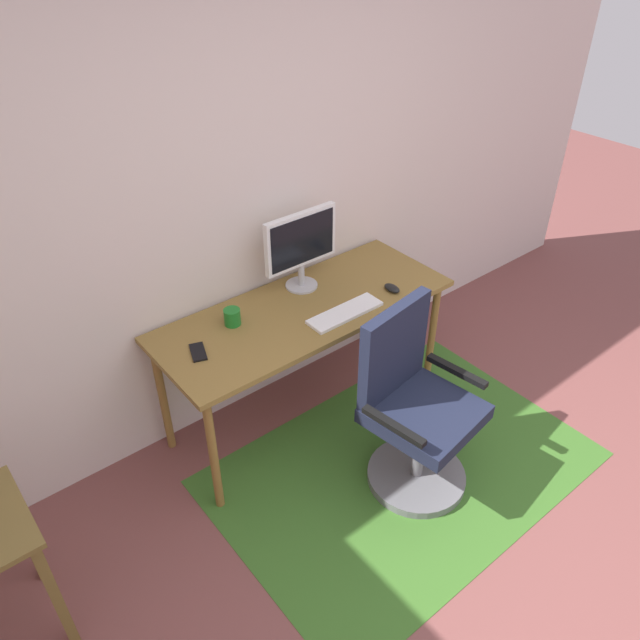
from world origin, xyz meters
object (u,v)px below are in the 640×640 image
(keyboard, at_px, (345,313))
(computer_mouse, at_px, (392,288))
(monitor, at_px, (301,244))
(office_chair, at_px, (414,415))
(coffee_cup, at_px, (232,317))
(cell_phone, at_px, (198,352))
(desk, at_px, (305,318))

(keyboard, height_order, computer_mouse, computer_mouse)
(monitor, xyz_separation_m, office_chair, (0.01, -0.90, -0.60))
(monitor, xyz_separation_m, coffee_cup, (-0.50, -0.07, -0.23))
(monitor, bearing_deg, cell_phone, -167.75)
(keyboard, bearing_deg, computer_mouse, 1.40)
(desk, bearing_deg, keyboard, -55.65)
(computer_mouse, bearing_deg, keyboard, -178.60)
(keyboard, distance_m, coffee_cup, 0.59)
(monitor, bearing_deg, office_chair, -89.46)
(desk, xyz_separation_m, keyboard, (0.12, -0.18, 0.08))
(desk, relative_size, computer_mouse, 15.86)
(keyboard, distance_m, cell_phone, 0.79)
(desk, height_order, office_chair, office_chair)
(cell_phone, bearing_deg, desk, 18.32)
(computer_mouse, distance_m, office_chair, 0.73)
(keyboard, height_order, coffee_cup, coffee_cup)
(computer_mouse, relative_size, coffee_cup, 1.19)
(keyboard, xyz_separation_m, coffee_cup, (-0.50, 0.29, 0.03))
(monitor, xyz_separation_m, cell_phone, (-0.75, -0.16, -0.26))
(monitor, distance_m, office_chair, 1.08)
(coffee_cup, distance_m, cell_phone, 0.28)
(keyboard, bearing_deg, cell_phone, 165.50)
(monitor, distance_m, keyboard, 0.45)
(monitor, relative_size, office_chair, 0.45)
(keyboard, bearing_deg, office_chair, -90.06)
(coffee_cup, bearing_deg, monitor, 7.65)
(cell_phone, bearing_deg, coffee_cup, 40.36)
(office_chair, bearing_deg, computer_mouse, 48.99)
(cell_phone, bearing_deg, monitor, 31.98)
(cell_phone, xyz_separation_m, office_chair, (0.76, -0.73, -0.33))
(cell_phone, bearing_deg, computer_mouse, 10.12)
(computer_mouse, distance_m, coffee_cup, 0.90)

